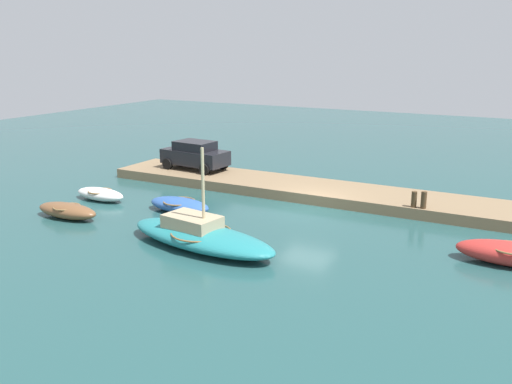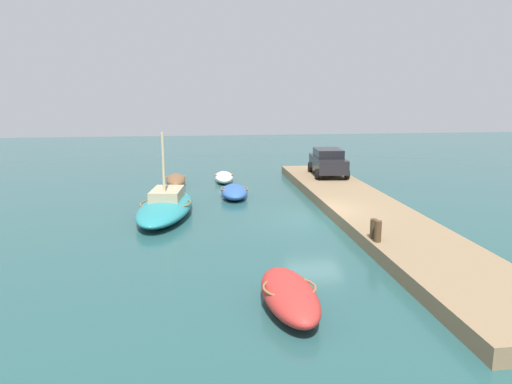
{
  "view_description": "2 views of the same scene",
  "coord_description": "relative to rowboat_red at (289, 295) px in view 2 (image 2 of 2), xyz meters",
  "views": [
    {
      "loc": [
        -10.19,
        23.88,
        7.6
      ],
      "look_at": [
        1.48,
        2.51,
        1.25
      ],
      "focal_mm": 39.5,
      "sensor_mm": 36.0,
      "label": 1
    },
    {
      "loc": [
        -21.61,
        5.5,
        5.91
      ],
      "look_at": [
        0.21,
        2.69,
        1.33
      ],
      "focal_mm": 35.24,
      "sensor_mm": 36.0,
      "label": 2
    }
  ],
  "objects": [
    {
      "name": "dock_platform",
      "position": [
        9.13,
        -5.52,
        -0.16
      ],
      "size": [
        25.29,
        3.62,
        0.53
      ],
      "primitive_type": "cube",
      "color": "#846B4C",
      "rests_on": "ground_plane"
    },
    {
      "name": "parked_car",
      "position": [
        17.64,
        -5.88,
        0.97
      ],
      "size": [
        4.06,
        2.26,
        1.67
      ],
      "rotation": [
        0.0,
        0.0,
        -0.08
      ],
      "color": "black",
      "rests_on": "dock_platform"
    },
    {
      "name": "rowboat_brown",
      "position": [
        18.19,
        3.54,
        -0.07
      ],
      "size": [
        3.3,
        1.26,
        0.69
      ],
      "rotation": [
        0.0,
        0.0,
        0.02
      ],
      "color": "brown",
      "rests_on": "ground_plane"
    },
    {
      "name": "ground_plane",
      "position": [
        9.13,
        -2.98,
        -0.42
      ],
      "size": [
        84.0,
        84.0,
        0.0
      ],
      "primitive_type": "plane",
      "color": "#234C4C"
    },
    {
      "name": "mooring_post_mid_west",
      "position": [
        4.39,
        -3.96,
        0.47
      ],
      "size": [
        0.25,
        0.25,
        0.73
      ],
      "primitive_type": "cylinder",
      "color": "#47331E",
      "rests_on": "dock_platform"
    },
    {
      "name": "mooring_post_west",
      "position": [
        3.96,
        -3.96,
        0.49
      ],
      "size": [
        0.26,
        0.26,
        0.77
      ],
      "primitive_type": "cylinder",
      "color": "#47331E",
      "rests_on": "dock_platform"
    },
    {
      "name": "rowboat_blue",
      "position": [
        14.32,
        0.27,
        -0.09
      ],
      "size": [
        3.32,
        1.62,
        0.65
      ],
      "rotation": [
        0.0,
        0.0,
        -0.05
      ],
      "color": "#2D569E",
      "rests_on": "ground_plane"
    },
    {
      "name": "dinghy_white",
      "position": [
        19.05,
        0.53,
        -0.11
      ],
      "size": [
        2.99,
        1.25,
        0.62
      ],
      "rotation": [
        0.0,
        0.0,
        -0.03
      ],
      "color": "white",
      "rests_on": "ground_plane"
    },
    {
      "name": "rowboat_red",
      "position": [
        0.0,
        0.0,
        0.0
      ],
      "size": [
        3.79,
        1.55,
        0.83
      ],
      "rotation": [
        0.0,
        0.0,
        0.04
      ],
      "color": "#B72D28",
      "rests_on": "ground_plane"
    },
    {
      "name": "sailboat_teal",
      "position": [
        10.74,
        3.8,
        0.05
      ],
      "size": [
        7.09,
        3.22,
        3.94
      ],
      "rotation": [
        0.0,
        0.0,
        -0.14
      ],
      "color": "teal",
      "rests_on": "ground_plane"
    }
  ]
}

